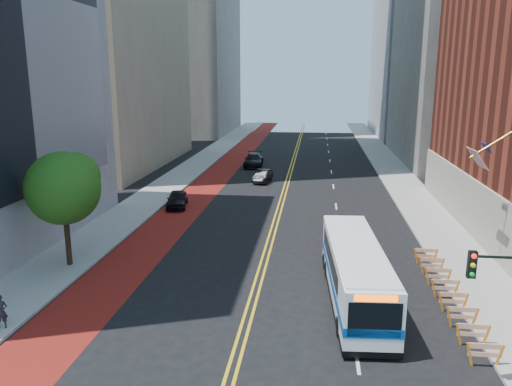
{
  "coord_description": "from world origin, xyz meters",
  "views": [
    {
      "loc": [
        2.95,
        -20.15,
        10.97
      ],
      "look_at": [
        -0.47,
        8.0,
        4.31
      ],
      "focal_mm": 35.0,
      "sensor_mm": 36.0,
      "label": 1
    }
  ],
  "objects_px": {
    "car_b": "(263,176)",
    "car_c": "(254,160)",
    "pedestrian": "(1,312)",
    "car_a": "(177,199)",
    "traffic_signal": "(503,294)",
    "street_tree": "(64,185)",
    "transit_bus": "(355,271)"
  },
  "relations": [
    {
      "from": "car_c",
      "to": "car_a",
      "type": "bearing_deg",
      "value": -103.91
    },
    {
      "from": "traffic_signal",
      "to": "pedestrian",
      "type": "bearing_deg",
      "value": 174.52
    },
    {
      "from": "street_tree",
      "to": "traffic_signal",
      "type": "height_order",
      "value": "street_tree"
    },
    {
      "from": "car_b",
      "to": "pedestrian",
      "type": "distance_m",
      "value": 33.95
    },
    {
      "from": "street_tree",
      "to": "transit_bus",
      "type": "xyz_separation_m",
      "value": [
        16.27,
        -2.68,
        -3.35
      ]
    },
    {
      "from": "traffic_signal",
      "to": "car_c",
      "type": "height_order",
      "value": "traffic_signal"
    },
    {
      "from": "car_b",
      "to": "car_c",
      "type": "bearing_deg",
      "value": 111.3
    },
    {
      "from": "street_tree",
      "to": "pedestrian",
      "type": "height_order",
      "value": "street_tree"
    },
    {
      "from": "street_tree",
      "to": "transit_bus",
      "type": "bearing_deg",
      "value": -9.34
    },
    {
      "from": "car_c",
      "to": "pedestrian",
      "type": "xyz_separation_m",
      "value": [
        -5.85,
        -42.14,
        0.13
      ]
    },
    {
      "from": "car_b",
      "to": "pedestrian",
      "type": "xyz_separation_m",
      "value": [
        -8.0,
        -32.99,
        0.28
      ]
    },
    {
      "from": "pedestrian",
      "to": "traffic_signal",
      "type": "bearing_deg",
      "value": -28.45
    },
    {
      "from": "car_a",
      "to": "car_b",
      "type": "distance_m",
      "value": 12.79
    },
    {
      "from": "street_tree",
      "to": "traffic_signal",
      "type": "relative_size",
      "value": 1.32
    },
    {
      "from": "car_b",
      "to": "car_a",
      "type": "bearing_deg",
      "value": -110.99
    },
    {
      "from": "transit_bus",
      "to": "pedestrian",
      "type": "height_order",
      "value": "transit_bus"
    },
    {
      "from": "transit_bus",
      "to": "pedestrian",
      "type": "xyz_separation_m",
      "value": [
        -15.6,
        -4.96,
        -0.65
      ]
    },
    {
      "from": "car_b",
      "to": "transit_bus",
      "type": "bearing_deg",
      "value": -66.73
    },
    {
      "from": "car_a",
      "to": "car_b",
      "type": "relative_size",
      "value": 1.03
    },
    {
      "from": "transit_bus",
      "to": "car_b",
      "type": "height_order",
      "value": "transit_bus"
    },
    {
      "from": "street_tree",
      "to": "traffic_signal",
      "type": "xyz_separation_m",
      "value": [
        20.66,
        -9.55,
        -1.19
      ]
    },
    {
      "from": "traffic_signal",
      "to": "car_b",
      "type": "distance_m",
      "value": 37.04
    },
    {
      "from": "pedestrian",
      "to": "street_tree",
      "type": "bearing_deg",
      "value": 72.06
    },
    {
      "from": "transit_bus",
      "to": "traffic_signal",
      "type": "bearing_deg",
      "value": -61.08
    },
    {
      "from": "traffic_signal",
      "to": "car_c",
      "type": "relative_size",
      "value": 0.93
    },
    {
      "from": "transit_bus",
      "to": "car_c",
      "type": "distance_m",
      "value": 38.45
    },
    {
      "from": "car_a",
      "to": "pedestrian",
      "type": "bearing_deg",
      "value": -104.43
    },
    {
      "from": "street_tree",
      "to": "pedestrian",
      "type": "relative_size",
      "value": 4.35
    },
    {
      "from": "street_tree",
      "to": "traffic_signal",
      "type": "distance_m",
      "value": 22.79
    },
    {
      "from": "traffic_signal",
      "to": "pedestrian",
      "type": "height_order",
      "value": "traffic_signal"
    },
    {
      "from": "car_a",
      "to": "car_c",
      "type": "xyz_separation_m",
      "value": [
        4.07,
        20.33,
        0.1
      ]
    },
    {
      "from": "street_tree",
      "to": "car_a",
      "type": "relative_size",
      "value": 1.66
    }
  ]
}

